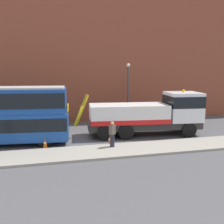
{
  "coord_description": "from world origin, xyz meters",
  "views": [
    {
      "loc": [
        -2.18,
        -19.87,
        5.26
      ],
      "look_at": [
        2.61,
        -0.57,
        2.0
      ],
      "focal_mm": 41.81,
      "sensor_mm": 36.0,
      "label": 1
    }
  ],
  "objects_px": {
    "pedestrian_bystander": "(112,134)",
    "street_lamp": "(128,88)",
    "traffic_cone_near_bus": "(45,144)",
    "traffic_cone_midway": "(110,140)",
    "recovery_tow_truck": "(150,114)"
  },
  "relations": [
    {
      "from": "street_lamp",
      "to": "traffic_cone_midway",
      "type": "bearing_deg",
      "value": -116.49
    },
    {
      "from": "street_lamp",
      "to": "traffic_cone_near_bus",
      "type": "bearing_deg",
      "value": -139.47
    },
    {
      "from": "pedestrian_bystander",
      "to": "traffic_cone_midway",
      "type": "distance_m",
      "value": 1.14
    },
    {
      "from": "traffic_cone_near_bus",
      "to": "traffic_cone_midway",
      "type": "relative_size",
      "value": 1.0
    },
    {
      "from": "recovery_tow_truck",
      "to": "traffic_cone_midway",
      "type": "relative_size",
      "value": 14.22
    },
    {
      "from": "pedestrian_bystander",
      "to": "street_lamp",
      "type": "height_order",
      "value": "street_lamp"
    },
    {
      "from": "traffic_cone_midway",
      "to": "street_lamp",
      "type": "bearing_deg",
      "value": 63.51
    },
    {
      "from": "pedestrian_bystander",
      "to": "street_lamp",
      "type": "xyz_separation_m",
      "value": [
        3.55,
        7.92,
        2.49
      ]
    },
    {
      "from": "recovery_tow_truck",
      "to": "street_lamp",
      "type": "xyz_separation_m",
      "value": [
        -0.31,
        5.0,
        1.71
      ]
    },
    {
      "from": "pedestrian_bystander",
      "to": "traffic_cone_midway",
      "type": "xyz_separation_m",
      "value": [
        0.08,
        0.94,
        -0.64
      ]
    },
    {
      "from": "pedestrian_bystander",
      "to": "traffic_cone_near_bus",
      "type": "height_order",
      "value": "pedestrian_bystander"
    },
    {
      "from": "recovery_tow_truck",
      "to": "pedestrian_bystander",
      "type": "relative_size",
      "value": 5.99
    },
    {
      "from": "recovery_tow_truck",
      "to": "pedestrian_bystander",
      "type": "xyz_separation_m",
      "value": [
        -3.87,
        -2.92,
        -0.77
      ]
    },
    {
      "from": "traffic_cone_near_bus",
      "to": "traffic_cone_midway",
      "type": "xyz_separation_m",
      "value": [
        4.44,
        -0.21,
        0.0
      ]
    },
    {
      "from": "traffic_cone_near_bus",
      "to": "street_lamp",
      "type": "relative_size",
      "value": 0.12
    }
  ]
}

